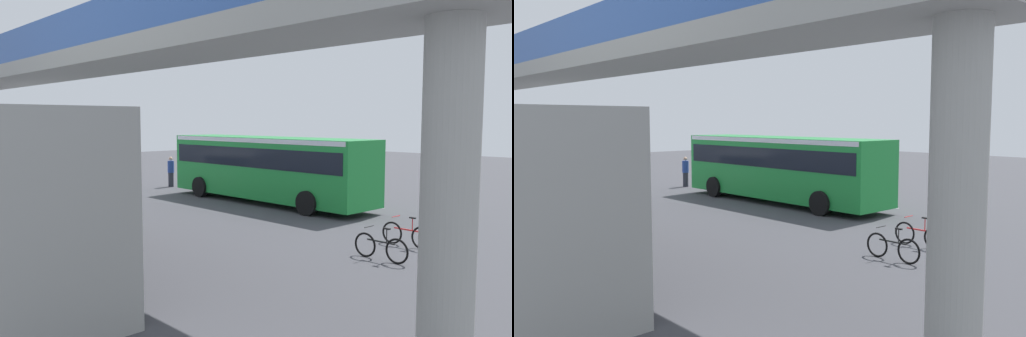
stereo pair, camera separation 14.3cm
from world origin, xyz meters
The scene contains 11 objects.
ground centered at (0.00, 0.00, 0.00)m, with size 80.00×80.00×0.00m, color #424247.
city_bus centered at (-0.16, 0.23, 1.88)m, with size 11.54×2.85×3.15m.
parked_van centered at (6.48, 6.73, 1.18)m, with size 4.80×2.17×2.05m.
bicycle_black centered at (-9.95, 5.26, 0.37)m, with size 1.77×0.44×0.96m.
bicycle_red centered at (-9.58, 3.27, 0.37)m, with size 1.77×0.44×0.96m.
pedestrian centered at (8.03, 0.28, 0.89)m, with size 0.38×0.38×1.79m.
traffic_sign centered at (1.11, -3.93, 1.89)m, with size 0.08×0.60×2.80m.
lane_dash_leftmost centered at (-4.00, -2.42, 0.00)m, with size 2.00×0.20×0.01m, color silver.
lane_dash_left centered at (0.00, -2.42, 0.00)m, with size 2.00×0.20×0.01m, color silver.
lane_dash_centre centered at (4.00, -2.42, 0.00)m, with size 2.00×0.20×0.01m, color silver.
pedestrian_overpass centered at (0.00, 9.89, 5.38)m, with size 30.51×2.60×7.16m.
Camera 1 is at (-18.20, 17.75, 3.95)m, focal length 36.82 mm.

